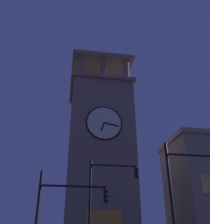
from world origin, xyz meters
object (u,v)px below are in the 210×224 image
(traffic_signal_near, at_px, (63,207))
(traffic_signal_far, at_px, (105,194))
(traffic_signal_mid, at_px, (187,187))
(clocktower, at_px, (100,158))

(traffic_signal_near, distance_m, traffic_signal_far, 4.27)
(traffic_signal_near, distance_m, traffic_signal_mid, 6.51)
(clocktower, bearing_deg, traffic_signal_mid, 100.33)
(traffic_signal_mid, bearing_deg, traffic_signal_near, -12.76)
(clocktower, relative_size, traffic_signal_far, 3.66)
(traffic_signal_mid, bearing_deg, clocktower, -79.67)
(traffic_signal_mid, bearing_deg, traffic_signal_far, -51.59)
(traffic_signal_near, xyz_separation_m, traffic_signal_far, (-2.69, -3.11, 1.17))
(traffic_signal_far, bearing_deg, traffic_signal_near, 49.07)
(traffic_signal_near, relative_size, traffic_signal_far, 0.76)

